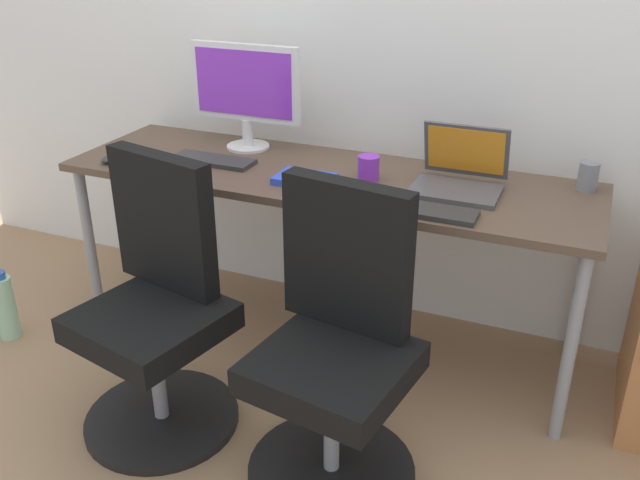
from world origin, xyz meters
The scene contains 15 objects.
ground_plane centered at (0.00, 0.00, 0.00)m, with size 5.28×5.28×0.00m, color #9E7A56.
back_wall centered at (0.00, 0.39, 1.30)m, with size 4.40×0.04×2.60m, color white.
desk centered at (0.00, 0.00, 0.68)m, with size 2.04×0.62×0.74m.
office_chair_left centered at (-0.34, -0.66, 0.42)m, with size 0.54×0.54×0.94m.
office_chair_right centered at (0.32, -0.66, 0.42)m, with size 0.54×0.54×0.94m.
water_bottle_on_floor centered at (-1.25, -0.51, 0.15)m, with size 0.09×0.09×0.31m.
desktop_monitor centered at (-0.42, 0.17, 0.99)m, with size 0.48×0.18×0.43m.
open_laptop centered at (0.50, 0.04, 0.80)m, with size 0.31×0.29×0.22m.
keyboard_by_monitor centered at (-0.46, -0.06, 0.75)m, with size 0.34×0.12×0.02m, color #2D2D2D.
keyboard_by_laptop centered at (0.46, -0.23, 0.75)m, with size 0.34×0.12×0.02m, color #2D2D2D.
mouse_by_monitor centered at (0.15, -0.14, 0.76)m, with size 0.06×0.10×0.03m, color #2D2D2D.
mouse_by_laptop centered at (-0.84, -0.21, 0.76)m, with size 0.06×0.10×0.03m, color #2D2D2D.
coffee_mug centered at (0.17, 0.00, 0.79)m, with size 0.08×0.08×0.09m, color purple.
pen_cup centered at (0.93, 0.20, 0.80)m, with size 0.07×0.07×0.10m, color slate.
notebook centered at (-0.03, -0.12, 0.76)m, with size 0.21×0.15×0.03m, color blue.
Camera 1 is at (0.95, -2.29, 1.64)m, focal length 38.51 mm.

